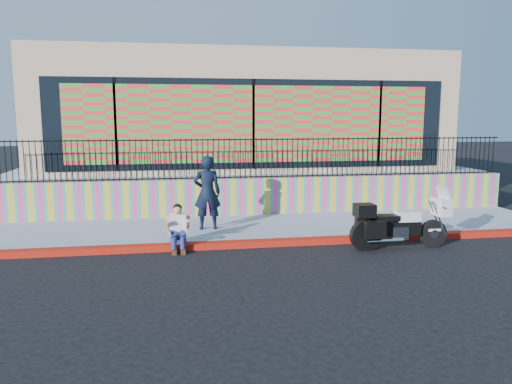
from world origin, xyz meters
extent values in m
plane|color=black|center=(0.00, 0.00, 0.00)|extent=(90.00, 90.00, 0.00)
cube|color=#AF200C|center=(0.00, 0.00, 0.07)|extent=(16.00, 0.30, 0.15)
cube|color=gray|center=(0.00, 1.65, 0.07)|extent=(16.00, 3.00, 0.15)
cube|color=#EF3F84|center=(0.00, 3.25, 0.70)|extent=(16.00, 0.20, 1.10)
cube|color=gray|center=(0.00, 8.35, 0.62)|extent=(16.00, 10.00, 1.25)
cube|color=tan|center=(0.00, 8.15, 3.25)|extent=(14.00, 8.00, 4.00)
cube|color=black|center=(0.00, 4.13, 2.85)|extent=(12.60, 0.04, 2.80)
cube|color=#F7373B|center=(0.00, 4.10, 2.85)|extent=(11.48, 0.02, 2.40)
cylinder|color=black|center=(3.54, -0.74, 0.33)|extent=(0.66, 0.14, 0.66)
cylinder|color=black|center=(1.85, -0.74, 0.33)|extent=(0.66, 0.14, 0.66)
cube|color=black|center=(2.69, -0.74, 0.50)|extent=(0.94, 0.28, 0.34)
cube|color=silver|center=(2.65, -0.74, 0.40)|extent=(0.40, 0.34, 0.30)
cube|color=silver|center=(2.87, -0.74, 0.78)|extent=(0.55, 0.32, 0.24)
cube|color=black|center=(2.35, -0.74, 0.76)|extent=(0.55, 0.34, 0.12)
cube|color=silver|center=(3.72, -0.74, 0.97)|extent=(0.30, 0.52, 0.42)
cube|color=silver|center=(3.76, -0.74, 1.29)|extent=(0.18, 0.46, 0.34)
cube|color=black|center=(1.80, -0.74, 0.94)|extent=(0.44, 0.42, 0.30)
cube|color=black|center=(1.95, -1.04, 0.55)|extent=(0.48, 0.18, 0.40)
cube|color=black|center=(1.95, -0.44, 0.55)|extent=(0.48, 0.18, 0.40)
cube|color=silver|center=(3.54, -0.74, 0.43)|extent=(0.32, 0.16, 0.06)
imported|color=black|center=(-1.67, 1.43, 1.12)|extent=(0.71, 0.47, 1.94)
cube|color=navy|center=(-2.46, 0.10, 0.24)|extent=(0.36, 0.28, 0.18)
cube|color=white|center=(-2.46, 0.06, 0.59)|extent=(0.38, 0.27, 0.54)
sphere|color=tan|center=(-2.46, 0.02, 0.95)|extent=(0.21, 0.21, 0.21)
cube|color=#472814|center=(-2.56, -0.34, 0.05)|extent=(0.11, 0.26, 0.10)
cube|color=#472814|center=(-2.36, -0.34, 0.05)|extent=(0.11, 0.26, 0.10)
camera|label=1|loc=(-2.57, -11.47, 3.09)|focal=35.00mm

